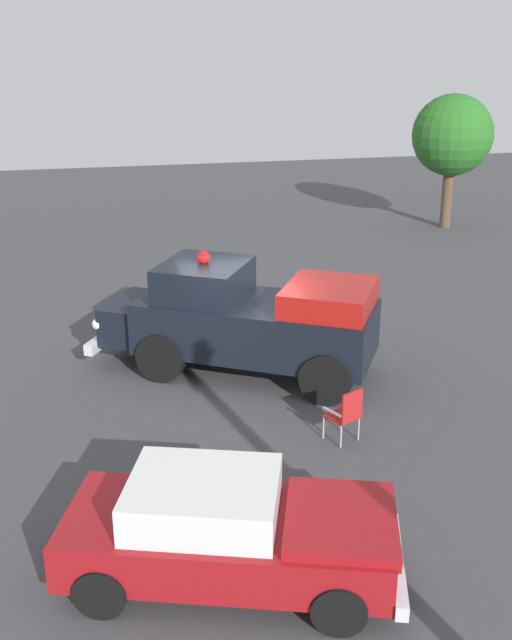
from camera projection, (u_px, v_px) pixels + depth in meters
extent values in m
plane|color=#424244|center=(245.00, 375.00, 16.07)|extent=(60.00, 60.00, 0.00)
cylinder|color=black|center=(161.00, 357.00, 15.66)|extent=(0.81, 1.05, 1.04)
cylinder|color=black|center=(197.00, 325.00, 17.44)|extent=(0.81, 1.05, 1.04)
cylinder|color=black|center=(326.00, 379.00, 14.65)|extent=(0.81, 1.05, 1.04)
cylinder|color=black|center=(346.00, 342.00, 16.44)|extent=(0.81, 1.05, 1.04)
cube|color=black|center=(256.00, 326.00, 15.87)|extent=(4.34, 5.28, 1.10)
cube|color=black|center=(134.00, 318.00, 16.73)|extent=(1.97, 1.68, 0.84)
cube|color=black|center=(204.00, 280.00, 15.89)|extent=(2.51, 2.44, 0.76)
cube|color=#B21914|center=(329.00, 300.00, 15.16)|extent=(2.56, 2.47, 0.60)
cube|color=silver|center=(116.00, 316.00, 16.86)|extent=(1.29, 0.85, 0.64)
cube|color=silver|center=(113.00, 333.00, 17.03)|extent=(2.02, 1.34, 0.24)
sphere|color=white|center=(98.00, 324.00, 16.13)|extent=(0.36, 0.36, 0.26)
sphere|color=white|center=(131.00, 302.00, 17.53)|extent=(0.36, 0.36, 0.26)
sphere|color=red|center=(203.00, 257.00, 15.71)|extent=(0.38, 0.38, 0.28)
cylinder|color=black|center=(339.00, 525.00, 10.49)|extent=(0.47, 0.73, 0.68)
cylinder|color=black|center=(339.00, 608.00, 8.96)|extent=(0.47, 0.73, 0.68)
cylinder|color=black|center=(135.00, 513.00, 10.77)|extent=(0.47, 0.73, 0.68)
cylinder|color=black|center=(101.00, 591.00, 9.24)|extent=(0.47, 0.73, 0.68)
cube|color=maroon|center=(227.00, 538.00, 9.77)|extent=(3.09, 4.56, 0.64)
cube|color=maroon|center=(341.00, 521.00, 9.51)|extent=(2.01, 1.87, 0.20)
cube|color=white|center=(203.00, 500.00, 9.61)|extent=(2.10, 2.31, 0.56)
cube|color=silver|center=(396.00, 563.00, 9.64)|extent=(1.85, 0.78, 0.20)
cylinder|color=#B7BABF|center=(241.00, 304.00, 19.77)|extent=(0.04, 0.04, 0.44)
cylinder|color=#B7BABF|center=(225.00, 302.00, 19.92)|extent=(0.04, 0.04, 0.44)
cylinder|color=#B7BABF|center=(247.00, 299.00, 20.15)|extent=(0.04, 0.04, 0.44)
cylinder|color=#B7BABF|center=(232.00, 297.00, 20.30)|extent=(0.04, 0.04, 0.44)
cube|color=#1959A5|center=(236.00, 292.00, 19.95)|extent=(0.67, 0.67, 0.04)
cube|color=#1959A5|center=(239.00, 279.00, 20.07)|extent=(0.30, 0.42, 0.56)
cube|color=#B7BABF|center=(245.00, 287.00, 19.82)|extent=(0.38, 0.28, 0.03)
cube|color=#B7BABF|center=(228.00, 285.00, 19.98)|extent=(0.38, 0.28, 0.03)
cylinder|color=#B7BABF|center=(323.00, 427.00, 13.43)|extent=(0.04, 0.04, 0.44)
cylinder|color=#B7BABF|center=(341.00, 420.00, 13.69)|extent=(0.04, 0.04, 0.44)
cylinder|color=#B7BABF|center=(341.00, 437.00, 13.11)|extent=(0.04, 0.04, 0.44)
cylinder|color=#B7BABF|center=(359.00, 429.00, 13.36)|extent=(0.04, 0.04, 0.44)
cube|color=#B21E1E|center=(342.00, 416.00, 13.32)|extent=(0.64, 0.64, 0.04)
cube|color=#B21E1E|center=(352.00, 407.00, 13.04)|extent=(0.24, 0.45, 0.56)
cube|color=#B7BABF|center=(332.00, 412.00, 13.12)|extent=(0.41, 0.22, 0.03)
cube|color=#B7BABF|center=(352.00, 404.00, 13.40)|extent=(0.41, 0.22, 0.03)
cylinder|color=#383842|center=(236.00, 304.00, 19.76)|extent=(0.18, 0.18, 0.45)
cylinder|color=#383842|center=(229.00, 303.00, 19.83)|extent=(0.18, 0.18, 0.45)
cube|color=#383842|center=(238.00, 292.00, 19.80)|extent=(0.45, 0.37, 0.13)
cube|color=#383842|center=(231.00, 291.00, 19.87)|extent=(0.45, 0.37, 0.13)
cube|color=#26262D|center=(237.00, 279.00, 19.91)|extent=(0.41, 0.45, 0.54)
sphere|color=#9E704C|center=(237.00, 265.00, 19.77)|extent=(0.31, 0.31, 0.22)
cylinder|color=brown|center=(447.00, 196.00, 28.63)|extent=(0.41, 0.41, 2.42)
sphere|color=#286922|center=(452.00, 135.00, 27.85)|extent=(2.98, 2.98, 2.98)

